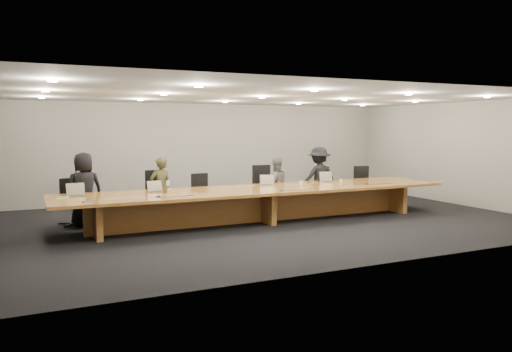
% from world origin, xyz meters
% --- Properties ---
extents(ground, '(12.00, 12.00, 0.00)m').
position_xyz_m(ground, '(0.00, 0.00, 0.00)').
color(ground, black).
rests_on(ground, ground).
extents(back_wall, '(12.00, 0.02, 2.80)m').
position_xyz_m(back_wall, '(0.00, 4.00, 1.40)').
color(back_wall, beige).
rests_on(back_wall, ground).
extents(conference_table, '(9.00, 1.80, 0.75)m').
position_xyz_m(conference_table, '(0.00, 0.00, 0.52)').
color(conference_table, brown).
rests_on(conference_table, ground).
extents(chair_far_left, '(0.65, 0.65, 1.03)m').
position_xyz_m(chair_far_left, '(-3.87, 1.32, 0.52)').
color(chair_far_left, black).
rests_on(chair_far_left, ground).
extents(chair_left, '(0.70, 0.70, 1.16)m').
position_xyz_m(chair_left, '(-2.02, 1.15, 0.58)').
color(chair_left, black).
rests_on(chair_left, ground).
extents(chair_mid_left, '(0.58, 0.58, 1.02)m').
position_xyz_m(chair_mid_left, '(-0.93, 1.29, 0.51)').
color(chair_mid_left, black).
rests_on(chair_mid_left, ground).
extents(chair_mid_right, '(0.61, 0.61, 1.17)m').
position_xyz_m(chair_mid_right, '(0.75, 1.35, 0.59)').
color(chair_mid_right, black).
rests_on(chair_mid_right, ground).
extents(chair_right, '(0.55, 0.55, 1.07)m').
position_xyz_m(chair_right, '(2.54, 1.28, 0.53)').
color(chair_right, black).
rests_on(chair_right, ground).
extents(chair_far_right, '(0.63, 0.63, 1.05)m').
position_xyz_m(chair_far_right, '(3.78, 1.23, 0.53)').
color(chair_far_right, black).
rests_on(chair_far_right, ground).
extents(person_a, '(0.83, 0.60, 1.59)m').
position_xyz_m(person_a, '(-3.67, 1.14, 0.79)').
color(person_a, black).
rests_on(person_a, ground).
extents(person_b, '(0.58, 0.44, 1.44)m').
position_xyz_m(person_b, '(-2.01, 1.16, 0.72)').
color(person_b, '#33331C').
rests_on(person_b, ground).
extents(person_c, '(0.70, 0.57, 1.35)m').
position_xyz_m(person_c, '(0.95, 1.13, 0.68)').
color(person_c, '#5D5D5F').
rests_on(person_c, ground).
extents(person_d, '(1.06, 0.64, 1.60)m').
position_xyz_m(person_d, '(2.23, 1.13, 0.80)').
color(person_d, black).
rests_on(person_d, ground).
extents(laptop_a, '(0.37, 0.29, 0.27)m').
position_xyz_m(laptop_a, '(-3.90, 0.29, 0.89)').
color(laptop_a, tan).
rests_on(laptop_a, conference_table).
extents(laptop_b, '(0.35, 0.27, 0.25)m').
position_xyz_m(laptop_b, '(-2.31, 0.27, 0.87)').
color(laptop_b, '#C1AE94').
rests_on(laptop_b, conference_table).
extents(laptop_d, '(0.40, 0.35, 0.26)m').
position_xyz_m(laptop_d, '(0.34, 0.41, 0.88)').
color(laptop_d, '#C2AE94').
rests_on(laptop_d, conference_table).
extents(laptop_e, '(0.36, 0.27, 0.27)m').
position_xyz_m(laptop_e, '(2.04, 0.42, 0.88)').
color(laptop_e, '#C4B196').
rests_on(laptop_e, conference_table).
extents(water_bottle, '(0.10, 0.10, 0.24)m').
position_xyz_m(water_bottle, '(-2.10, 0.18, 0.87)').
color(water_bottle, silver).
rests_on(water_bottle, conference_table).
extents(amber_mug, '(0.10, 0.10, 0.10)m').
position_xyz_m(amber_mug, '(-2.19, 0.06, 0.80)').
color(amber_mug, brown).
rests_on(amber_mug, conference_table).
extents(paper_cup_near, '(0.09, 0.09, 0.10)m').
position_xyz_m(paper_cup_near, '(1.12, 0.16, 0.80)').
color(paper_cup_near, white).
rests_on(paper_cup_near, conference_table).
extents(paper_cup_far, '(0.09, 0.09, 0.09)m').
position_xyz_m(paper_cup_far, '(2.29, 0.22, 0.79)').
color(paper_cup_far, white).
rests_on(paper_cup_far, conference_table).
extents(notepad, '(0.25, 0.21, 0.01)m').
position_xyz_m(notepad, '(-4.18, 0.16, 0.76)').
color(notepad, silver).
rests_on(notepad, conference_table).
extents(lime_gadget, '(0.16, 0.10, 0.02)m').
position_xyz_m(lime_gadget, '(-4.19, 0.14, 0.78)').
color(lime_gadget, '#64C634').
rests_on(lime_gadget, notepad).
extents(av_box, '(0.20, 0.16, 0.03)m').
position_xyz_m(av_box, '(-3.79, -0.57, 0.76)').
color(av_box, silver).
rests_on(av_box, conference_table).
extents(mic_left, '(0.16, 0.16, 0.03)m').
position_xyz_m(mic_left, '(-2.45, -0.45, 0.77)').
color(mic_left, black).
rests_on(mic_left, conference_table).
extents(mic_center, '(0.16, 0.16, 0.03)m').
position_xyz_m(mic_center, '(0.18, -0.62, 0.77)').
color(mic_center, black).
rests_on(mic_center, conference_table).
extents(mic_right, '(0.14, 0.14, 0.03)m').
position_xyz_m(mic_right, '(2.62, -0.37, 0.77)').
color(mic_right, black).
rests_on(mic_right, conference_table).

